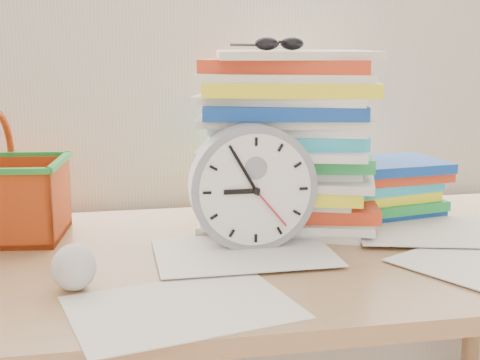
{
  "coord_description": "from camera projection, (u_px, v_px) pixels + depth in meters",
  "views": [
    {
      "loc": [
        -0.24,
        0.46,
        1.13
      ],
      "look_at": [
        -0.01,
        1.6,
        0.88
      ],
      "focal_mm": 50.0,
      "sensor_mm": 36.0,
      "label": 1
    }
  ],
  "objects": [
    {
      "name": "desk",
      "position": [
        246.0,
        290.0,
        1.23
      ],
      "size": [
        1.4,
        0.7,
        0.75
      ],
      "color": "#9D734A",
      "rests_on": "ground"
    },
    {
      "name": "paper_stack",
      "position": [
        289.0,
        140.0,
        1.37
      ],
      "size": [
        0.42,
        0.37,
        0.36
      ],
      "primitive_type": null,
      "rotation": [
        0.0,
        0.0,
        -0.26
      ],
      "color": "white",
      "rests_on": "desk"
    },
    {
      "name": "clock",
      "position": [
        253.0,
        187.0,
        1.22
      ],
      "size": [
        0.23,
        0.05,
        0.23
      ],
      "primitive_type": "cylinder",
      "rotation": [
        1.57,
        0.0,
        0.0
      ],
      "color": "gray",
      "rests_on": "desk"
    },
    {
      "name": "sunglasses",
      "position": [
        280.0,
        43.0,
        1.3
      ],
      "size": [
        0.15,
        0.14,
        0.03
      ],
      "primitive_type": null,
      "rotation": [
        0.0,
        0.0,
        0.35
      ],
      "color": "black",
      "rests_on": "paper_stack"
    },
    {
      "name": "book_stack",
      "position": [
        388.0,
        189.0,
        1.45
      ],
      "size": [
        0.27,
        0.22,
        0.12
      ],
      "primitive_type": null,
      "rotation": [
        0.0,
        0.0,
        0.14
      ],
      "color": "white",
      "rests_on": "desk"
    },
    {
      "name": "crumpled_ball",
      "position": [
        73.0,
        267.0,
        1.03
      ],
      "size": [
        0.07,
        0.07,
        0.07
      ],
      "primitive_type": "sphere",
      "color": "silver",
      "rests_on": "desk"
    },
    {
      "name": "scattered_papers",
      "position": [
        246.0,
        249.0,
        1.22
      ],
      "size": [
        1.26,
        0.42,
        0.02
      ],
      "primitive_type": null,
      "color": "white",
      "rests_on": "desk"
    }
  ]
}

